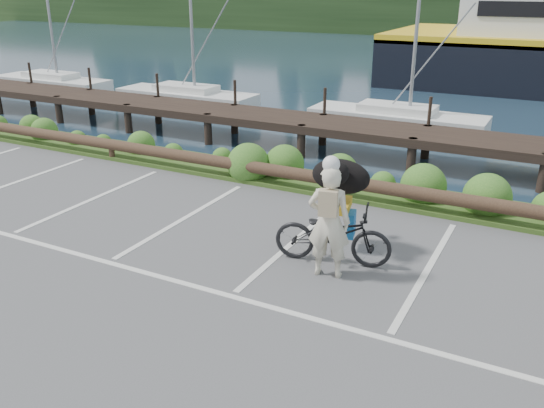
{
  "coord_description": "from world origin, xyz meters",
  "views": [
    {
      "loc": [
        4.34,
        -7.3,
        4.74
      ],
      "look_at": [
        -0.01,
        1.06,
        1.1
      ],
      "focal_mm": 38.0,
      "sensor_mm": 36.0,
      "label": 1
    }
  ],
  "objects": [
    {
      "name": "dog",
      "position": [
        0.84,
        2.15,
        1.42
      ],
      "size": [
        0.77,
        1.21,
        0.64
      ],
      "primitive_type": "ellipsoid",
      "rotation": [
        0.0,
        0.0,
        1.79
      ],
      "color": "black",
      "rests_on": "bicycle"
    },
    {
      "name": "ground",
      "position": [
        0.0,
        0.0,
        0.0
      ],
      "size": [
        72.0,
        72.0,
        0.0
      ],
      "primitive_type": "plane",
      "color": "#4D4E50"
    },
    {
      "name": "cyclist",
      "position": [
        1.09,
        1.02,
        0.99
      ],
      "size": [
        0.81,
        0.62,
        1.98
      ],
      "primitive_type": "imported",
      "rotation": [
        0.0,
        0.0,
        3.36
      ],
      "color": "beige",
      "rests_on": "ground"
    },
    {
      "name": "log_rail",
      "position": [
        0.0,
        4.6,
        0.0
      ],
      "size": [
        32.0,
        0.3,
        0.6
      ],
      "primitive_type": null,
      "color": "#443021",
      "rests_on": "ground"
    },
    {
      "name": "vegetation_strip",
      "position": [
        0.0,
        5.3,
        0.05
      ],
      "size": [
        34.0,
        1.6,
        0.1
      ],
      "primitive_type": "cube",
      "color": "#3D5B21",
      "rests_on": "ground"
    },
    {
      "name": "bicycle",
      "position": [
        0.98,
        1.5,
        0.55
      ],
      "size": [
        2.2,
        1.16,
        1.1
      ],
      "primitive_type": "imported",
      "rotation": [
        0.0,
        0.0,
        1.79
      ],
      "color": "black",
      "rests_on": "ground"
    }
  ]
}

